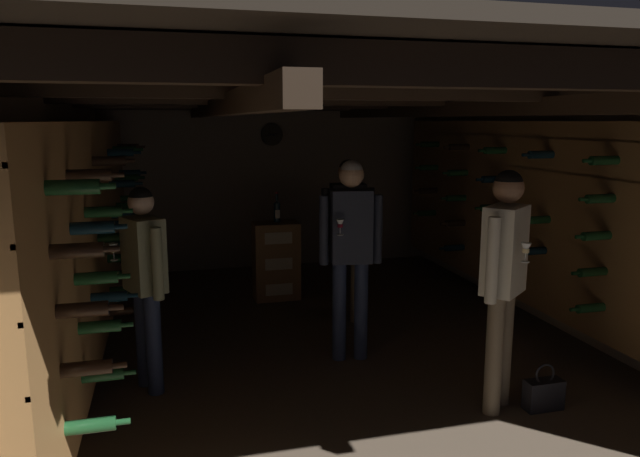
% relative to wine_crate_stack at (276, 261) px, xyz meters
% --- Properties ---
extents(ground_plane, '(8.40, 8.40, 0.00)m').
position_rel_wine_crate_stack_xyz_m(ground_plane, '(0.25, -1.64, -0.45)').
color(ground_plane, brown).
extents(room_shell, '(4.72, 6.52, 2.41)m').
position_rel_wine_crate_stack_xyz_m(room_shell, '(0.25, -1.36, 0.97)').
color(room_shell, gray).
rests_on(room_shell, ground_plane).
extents(wine_crate_stack, '(0.52, 0.35, 0.90)m').
position_rel_wine_crate_stack_xyz_m(wine_crate_stack, '(0.00, 0.00, 0.00)').
color(wine_crate_stack, olive).
rests_on(wine_crate_stack, ground_plane).
extents(display_bottle, '(0.08, 0.08, 0.35)m').
position_rel_wine_crate_stack_xyz_m(display_bottle, '(0.02, 0.02, 0.59)').
color(display_bottle, '#0F2838').
rests_on(display_bottle, wine_crate_stack).
extents(person_host_center, '(0.54, 0.33, 1.73)m').
position_rel_wine_crate_stack_xyz_m(person_host_center, '(0.30, -1.91, 0.61)').
color(person_host_center, '#232D4C').
rests_on(person_host_center, ground_plane).
extents(person_guest_near_right, '(0.44, 0.44, 1.73)m').
position_rel_wine_crate_stack_xyz_m(person_guest_near_right, '(1.06, -3.04, 0.60)').
color(person_guest_near_right, brown).
rests_on(person_guest_near_right, ground_plane).
extents(person_guest_mid_left, '(0.42, 0.50, 1.58)m').
position_rel_wine_crate_stack_xyz_m(person_guest_mid_left, '(-1.38, -2.09, 0.50)').
color(person_guest_mid_left, '#232D4C').
rests_on(person_guest_mid_left, ground_plane).
extents(person_guest_far_right, '(0.54, 0.33, 1.68)m').
position_rel_wine_crate_stack_xyz_m(person_guest_far_right, '(0.56, -1.00, 0.57)').
color(person_guest_far_right, brown).
rests_on(person_guest_far_right, ground_plane).
extents(handbag, '(0.28, 0.12, 0.35)m').
position_rel_wine_crate_stack_xyz_m(handbag, '(1.38, -3.15, -0.33)').
color(handbag, black).
rests_on(handbag, ground_plane).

